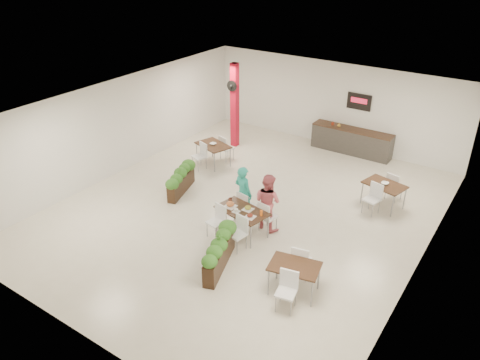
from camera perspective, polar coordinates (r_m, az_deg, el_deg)
name	(u,v)px	position (r m, az deg, el deg)	size (l,w,h in m)	color
ground	(246,209)	(13.98, 0.71, -3.59)	(12.00, 12.00, 0.00)	beige
room_shell	(246,148)	(13.05, 0.76, 3.96)	(10.10, 12.10, 3.22)	white
red_column	(235,105)	(17.68, -0.67, 9.17)	(0.40, 0.41, 3.20)	#AF0B23
service_counter	(352,140)	(17.94, 13.44, 4.73)	(3.00, 0.64, 2.20)	#322F2C
main_table	(242,214)	(12.56, 0.22, -4.11)	(1.52, 1.82, 0.92)	black
diner_man	(243,193)	(13.12, 0.39, -1.66)	(0.60, 0.40, 1.65)	teal
diner_woman	(268,202)	(12.76, 3.38, -2.65)	(0.80, 0.62, 1.64)	#D15D69
planter_left	(181,178)	(14.80, -7.22, 0.22)	(0.78, 1.64, 0.88)	black
planter_right	(219,250)	(11.46, -2.55, -8.54)	(0.86, 1.77, 0.96)	black
side_table_a	(213,148)	(16.50, -3.29, 3.96)	(1.39, 1.67, 0.92)	black
side_table_b	(384,188)	(14.48, 17.17, -0.91)	(1.32, 1.67, 0.92)	black
side_table_c	(294,270)	(10.70, 6.65, -10.87)	(1.25, 1.67, 0.92)	black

